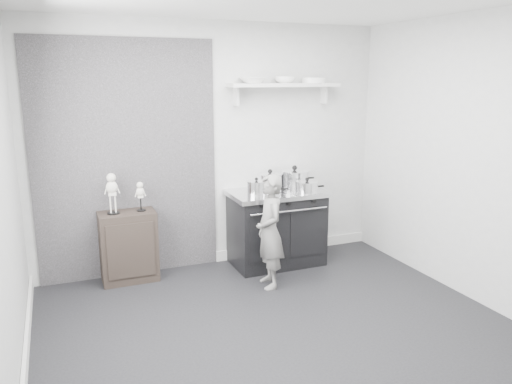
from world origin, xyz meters
The scene contains 16 objects.
ground centered at (0.00, 0.00, 0.00)m, with size 4.00×4.00×0.00m, color black.
room_shell centered at (-0.09, 0.15, 1.64)m, with size 4.02×3.62×2.71m.
wall_shelf centered at (0.80, 1.68, 2.01)m, with size 1.30×0.26×0.24m.
stove centered at (0.63, 1.48, 0.43)m, with size 1.07×0.67×0.86m.
side_cabinet centered at (-1.01, 1.61, 0.37)m, with size 0.57×0.33×0.75m, color black.
child centered at (0.30, 0.92, 0.59)m, with size 0.43×0.28×1.17m, color slate.
pot_front_left centered at (0.34, 1.37, 0.94)m, with size 0.30×0.21×0.20m.
pot_back_left centered at (0.61, 1.61, 0.95)m, with size 0.38×0.29×0.23m.
pot_back_right centered at (0.91, 1.59, 0.96)m, with size 0.42×0.34×0.26m.
pot_front_right centered at (0.92, 1.29, 0.92)m, with size 0.34×0.25×0.17m.
pot_front_center centered at (0.50, 1.29, 0.93)m, with size 0.27×0.19×0.17m.
skeleton_full centered at (-1.14, 1.61, 0.99)m, with size 0.14×0.09×0.49m, color beige, non-canonical shape.
skeleton_torso centered at (-0.86, 1.61, 0.92)m, with size 0.10×0.06×0.35m, color beige, non-canonical shape.
bowl_large centered at (0.42, 1.67, 2.07)m, with size 0.27×0.27×0.07m, color white.
bowl_small centered at (0.81, 1.67, 2.08)m, with size 0.23×0.23×0.07m, color white.
plate_stack centered at (1.18, 1.67, 2.07)m, with size 0.28×0.28×0.06m, color silver.
Camera 1 is at (-1.65, -3.49, 2.12)m, focal length 35.00 mm.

